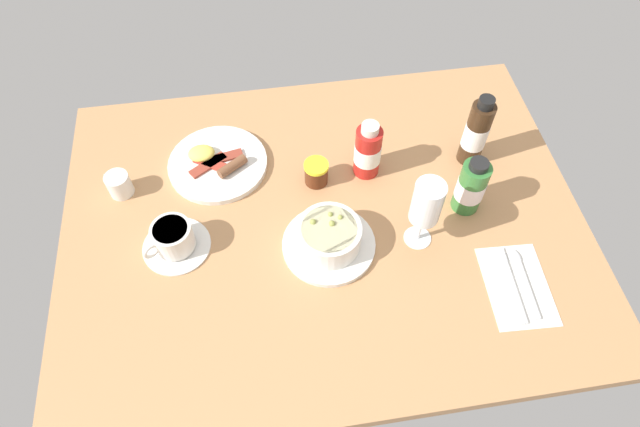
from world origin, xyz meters
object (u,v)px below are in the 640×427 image
at_px(porridge_bowl, 331,237).
at_px(wine_glass, 427,205).
at_px(jam_jar, 317,173).
at_px(sauce_bottle_green, 471,187).
at_px(sauce_bottle_red, 368,151).
at_px(breakfast_plate, 217,163).
at_px(creamer_jug, 119,184).
at_px(coffee_cup, 174,239).
at_px(cutlery_setting, 517,283).
at_px(sauce_bottle_brown, 476,133).

xyz_separation_m(porridge_bowl, wine_glass, (0.18, -0.01, 0.09)).
relative_size(jam_jar, sauce_bottle_green, 0.40).
bearing_deg(sauce_bottle_red, breakfast_plate, 169.10).
bearing_deg(sauce_bottle_green, creamer_jug, 168.57).
height_order(coffee_cup, creamer_jug, coffee_cup).
relative_size(cutlery_setting, creamer_jug, 3.03).
distance_m(creamer_jug, sauce_bottle_green, 0.75).
distance_m(creamer_jug, jam_jar, 0.43).
height_order(porridge_bowl, coffee_cup, porridge_bowl).
height_order(porridge_bowl, wine_glass, wine_glass).
height_order(porridge_bowl, jam_jar, porridge_bowl).
xyz_separation_m(sauce_bottle_brown, breakfast_plate, (-0.57, 0.06, -0.07)).
height_order(cutlery_setting, coffee_cup, coffee_cup).
bearing_deg(sauce_bottle_green, porridge_bowl, -169.07).
height_order(jam_jar, breakfast_plate, jam_jar).
relative_size(porridge_bowl, sauce_bottle_red, 1.32).
xyz_separation_m(jam_jar, sauce_bottle_red, (0.11, 0.01, 0.04)).
relative_size(wine_glass, sauce_bottle_red, 1.21).
height_order(porridge_bowl, sauce_bottle_brown, sauce_bottle_brown).
bearing_deg(sauce_bottle_green, cutlery_setting, -77.50).
bearing_deg(breakfast_plate, jam_jar, -19.46).
xyz_separation_m(creamer_jug, sauce_bottle_brown, (0.78, -0.02, 0.06)).
relative_size(creamer_jug, sauce_bottle_green, 0.43).
height_order(porridge_bowl, sauce_bottle_green, sauce_bottle_green).
relative_size(porridge_bowl, wine_glass, 1.09).
bearing_deg(jam_jar, wine_glass, -44.64).
relative_size(sauce_bottle_brown, sauce_bottle_red, 1.27).
height_order(creamer_jug, sauce_bottle_brown, sauce_bottle_brown).
relative_size(coffee_cup, breakfast_plate, 0.62).
bearing_deg(jam_jar, sauce_bottle_brown, 2.18).
distance_m(wine_glass, breakfast_plate, 0.49).
bearing_deg(breakfast_plate, cutlery_setting, -34.58).
distance_m(coffee_cup, sauce_bottle_green, 0.62).
bearing_deg(porridge_bowl, coffee_cup, 171.64).
height_order(wine_glass, sauce_bottle_brown, sauce_bottle_brown).
xyz_separation_m(porridge_bowl, jam_jar, (-0.00, 0.17, -0.00)).
bearing_deg(sauce_bottle_green, sauce_bottle_brown, 69.44).
bearing_deg(sauce_bottle_brown, sauce_bottle_red, -179.94).
xyz_separation_m(creamer_jug, sauce_bottle_green, (0.73, -0.15, 0.04)).
bearing_deg(breakfast_plate, sauce_bottle_red, -10.90).
relative_size(sauce_bottle_green, sauce_bottle_red, 0.98).
height_order(porridge_bowl, cutlery_setting, porridge_bowl).
bearing_deg(creamer_jug, wine_glass, -19.36).
bearing_deg(jam_jar, sauce_bottle_red, 6.60).
relative_size(creamer_jug, sauce_bottle_brown, 0.34).
height_order(cutlery_setting, sauce_bottle_red, sauce_bottle_red).
relative_size(porridge_bowl, creamer_jug, 3.08).
xyz_separation_m(coffee_cup, sauce_bottle_red, (0.42, 0.14, 0.03)).
xyz_separation_m(coffee_cup, sauce_bottle_green, (0.62, 0.01, 0.03)).
bearing_deg(sauce_bottle_brown, breakfast_plate, 173.64).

